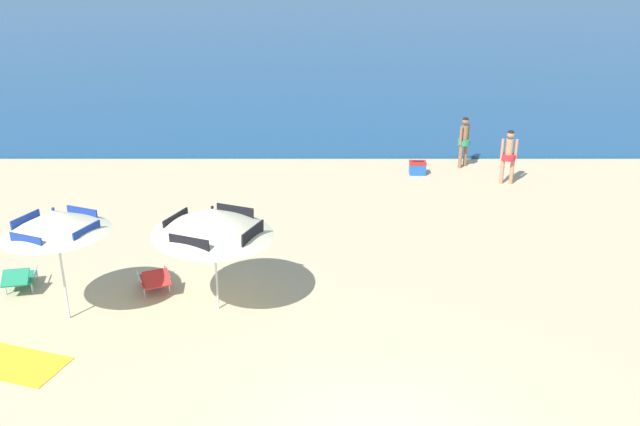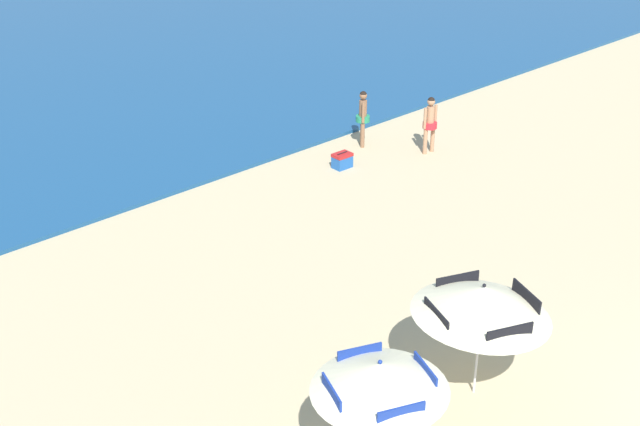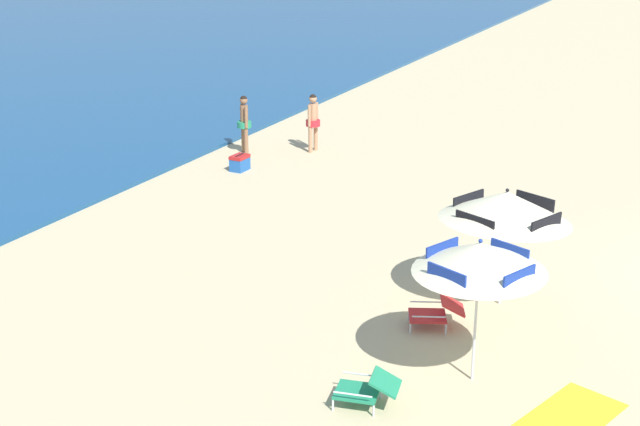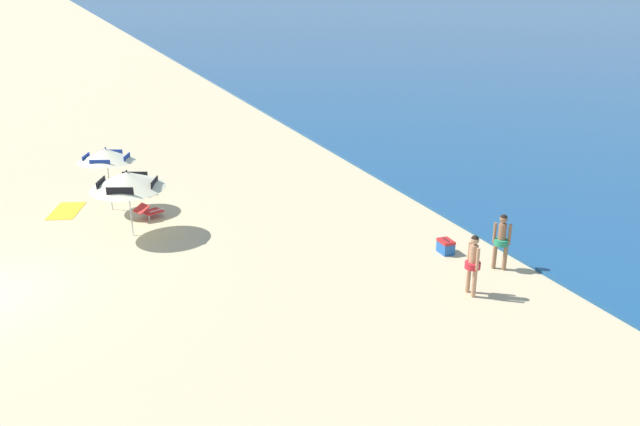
# 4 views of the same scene
# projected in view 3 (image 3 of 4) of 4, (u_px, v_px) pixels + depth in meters

# --- Properties ---
(beach_umbrella_striped_main) EXTENTS (2.67, 2.67, 2.20)m
(beach_umbrella_striped_main) POSITION_uv_depth(u_px,v_px,m) (480.00, 257.00, 12.63)
(beach_umbrella_striped_main) COLOR silver
(beach_umbrella_striped_main) RESTS_ON ground
(beach_umbrella_striped_second) EXTENTS (2.97, 2.95, 2.10)m
(beach_umbrella_striped_second) POSITION_uv_depth(u_px,v_px,m) (506.00, 206.00, 15.12)
(beach_umbrella_striped_second) COLOR silver
(beach_umbrella_striped_second) RESTS_ON ground
(lounge_chair_under_umbrella) EXTENTS (0.84, 1.02, 0.52)m
(lounge_chair_under_umbrella) POSITION_uv_depth(u_px,v_px,m) (436.00, 312.00, 14.78)
(lounge_chair_under_umbrella) COLOR red
(lounge_chair_under_umbrella) RESTS_ON ground
(lounge_chair_beside_umbrella) EXTENTS (0.70, 0.97, 0.52)m
(lounge_chair_beside_umbrella) POSITION_uv_depth(u_px,v_px,m) (367.00, 388.00, 12.50)
(lounge_chair_beside_umbrella) COLOR #1E7F56
(lounge_chair_beside_umbrella) RESTS_ON ground
(person_standing_near_shore) EXTENTS (0.47, 0.39, 1.59)m
(person_standing_near_shore) POSITION_uv_depth(u_px,v_px,m) (313.00, 119.00, 24.65)
(person_standing_near_shore) COLOR tan
(person_standing_near_shore) RESTS_ON ground
(person_standing_beside) EXTENTS (0.39, 0.39, 1.58)m
(person_standing_beside) POSITION_uv_depth(u_px,v_px,m) (244.00, 120.00, 24.51)
(person_standing_beside) COLOR #8C6042
(person_standing_beside) RESTS_ON ground
(cooler_box) EXTENTS (0.51, 0.37, 0.43)m
(cooler_box) POSITION_uv_depth(u_px,v_px,m) (240.00, 163.00, 23.18)
(cooler_box) COLOR #1E56A8
(cooler_box) RESTS_ON ground
(beach_towel) EXTENTS (1.99, 1.41, 0.01)m
(beach_towel) POSITION_uv_depth(u_px,v_px,m) (567.00, 419.00, 12.27)
(beach_towel) COLOR gold
(beach_towel) RESTS_ON ground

